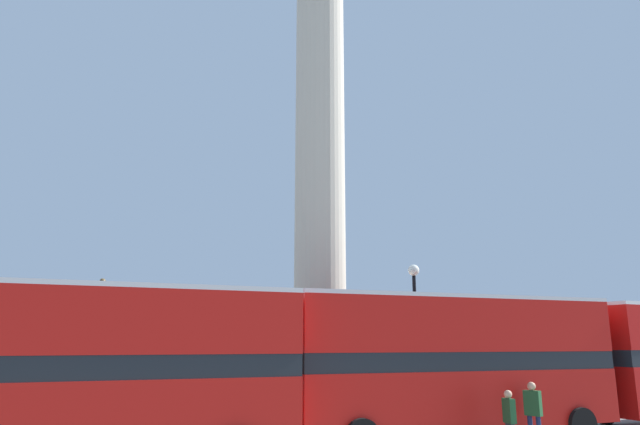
{
  "coord_description": "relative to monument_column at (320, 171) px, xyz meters",
  "views": [
    {
      "loc": [
        -9.52,
        -21.86,
        2.95
      ],
      "look_at": [
        0.0,
        0.0,
        8.4
      ],
      "focal_mm": 32.0,
      "sensor_mm": 36.0,
      "label": 1
    }
  ],
  "objects": [
    {
      "name": "street_lamp",
      "position": [
        2.66,
        -3.04,
        -6.87
      ],
      "size": [
        0.44,
        0.44,
        5.92
      ],
      "color": "black",
      "rests_on": "ground_plane"
    },
    {
      "name": "pedestrian_by_plinth",
      "position": [
        1.75,
        -8.92,
        -9.34
      ],
      "size": [
        0.27,
        0.47,
        1.68
      ],
      "rotation": [
        0.0,
        0.0,
        1.36
      ],
      "color": "#28282D",
      "rests_on": "ground_plane"
    },
    {
      "name": "pedestrian_near_lamp",
      "position": [
        3.07,
        -8.43,
        -9.22
      ],
      "size": [
        0.34,
        0.52,
        1.83
      ],
      "rotation": [
        0.0,
        0.0,
        5.06
      ],
      "color": "#192347",
      "rests_on": "ground_plane"
    },
    {
      "name": "equestrian_statue",
      "position": [
        -8.22,
        5.8,
        -8.55
      ],
      "size": [
        3.29,
        2.41,
        5.8
      ],
      "rotation": [
        0.0,
        0.0,
        0.07
      ],
      "color": "#BCB29E",
      "rests_on": "ground_plane"
    },
    {
      "name": "ground_plane",
      "position": [
        0.0,
        0.0,
        -10.28
      ],
      "size": [
        200.0,
        200.0,
        0.0
      ],
      "primitive_type": "plane",
      "color": "gray"
    },
    {
      "name": "bus_c",
      "position": [
        1.62,
        -6.64,
        -7.85
      ],
      "size": [
        10.7,
        3.25,
        4.39
      ],
      "rotation": [
        0.0,
        0.0,
        -0.06
      ],
      "color": "#B7140F",
      "rests_on": "ground_plane"
    },
    {
      "name": "bus_a",
      "position": [
        -9.32,
        -6.81,
        -7.89
      ],
      "size": [
        10.71,
        3.09,
        4.32
      ],
      "rotation": [
        0.0,
        0.0,
        -0.04
      ],
      "color": "#B7140F",
      "rests_on": "ground_plane"
    },
    {
      "name": "monument_column",
      "position": [
        0.0,
        0.0,
        0.0
      ],
      "size": [
        4.66,
        4.66,
        25.13
      ],
      "color": "#BCB29E",
      "rests_on": "ground_plane"
    }
  ]
}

